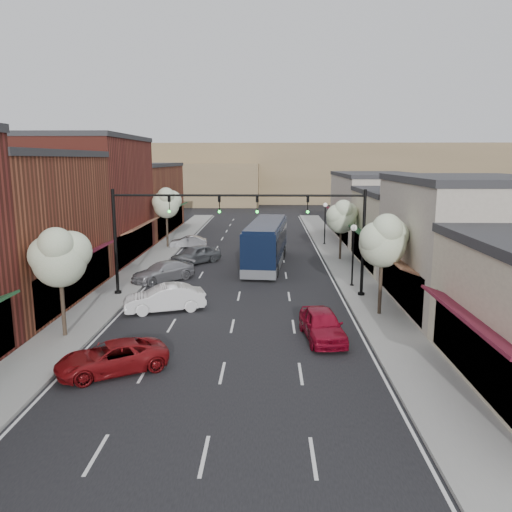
# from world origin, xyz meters

# --- Properties ---
(ground) EXTENTS (160.00, 160.00, 0.00)m
(ground) POSITION_xyz_m (0.00, 0.00, 0.00)
(ground) COLOR black
(ground) RESTS_ON ground
(sidewalk_left) EXTENTS (2.80, 73.00, 0.15)m
(sidewalk_left) POSITION_xyz_m (-8.40, 18.50, 0.07)
(sidewalk_left) COLOR gray
(sidewalk_left) RESTS_ON ground
(sidewalk_right) EXTENTS (2.80, 73.00, 0.15)m
(sidewalk_right) POSITION_xyz_m (8.40, 18.50, 0.07)
(sidewalk_right) COLOR gray
(sidewalk_right) RESTS_ON ground
(curb_left) EXTENTS (0.25, 73.00, 0.17)m
(curb_left) POSITION_xyz_m (-7.00, 18.50, 0.07)
(curb_left) COLOR gray
(curb_left) RESTS_ON ground
(curb_right) EXTENTS (0.25, 73.00, 0.17)m
(curb_right) POSITION_xyz_m (7.00, 18.50, 0.07)
(curb_right) COLOR gray
(curb_right) RESTS_ON ground
(bldg_left_midnear) EXTENTS (10.14, 14.10, 9.40)m
(bldg_left_midnear) POSITION_xyz_m (-14.23, 6.00, 4.66)
(bldg_left_midnear) COLOR brown
(bldg_left_midnear) RESTS_ON ground
(bldg_left_midfar) EXTENTS (10.14, 14.10, 10.90)m
(bldg_left_midfar) POSITION_xyz_m (-14.24, 20.00, 5.40)
(bldg_left_midfar) COLOR maroon
(bldg_left_midfar) RESTS_ON ground
(bldg_left_far) EXTENTS (10.14, 18.10, 8.40)m
(bldg_left_far) POSITION_xyz_m (-14.22, 36.00, 4.16)
(bldg_left_far) COLOR brown
(bldg_left_far) RESTS_ON ground
(bldg_right_midnear) EXTENTS (9.14, 12.10, 7.90)m
(bldg_right_midnear) POSITION_xyz_m (13.72, 6.00, 3.91)
(bldg_right_midnear) COLOR #B6AB9C
(bldg_right_midnear) RESTS_ON ground
(bldg_right_midfar) EXTENTS (9.14, 12.10, 6.40)m
(bldg_right_midfar) POSITION_xyz_m (13.70, 18.00, 3.17)
(bldg_right_midfar) COLOR beige
(bldg_right_midfar) RESTS_ON ground
(bldg_right_far) EXTENTS (9.14, 16.10, 7.40)m
(bldg_right_far) POSITION_xyz_m (13.71, 32.00, 3.66)
(bldg_right_far) COLOR #B6AB9C
(bldg_right_far) RESTS_ON ground
(hill_far) EXTENTS (120.00, 30.00, 12.00)m
(hill_far) POSITION_xyz_m (0.00, 90.00, 6.00)
(hill_far) COLOR #7A6647
(hill_far) RESTS_ON ground
(hill_near) EXTENTS (50.00, 20.00, 8.00)m
(hill_near) POSITION_xyz_m (-25.00, 78.00, 4.00)
(hill_near) COLOR #7A6647
(hill_near) RESTS_ON ground
(signal_mast_right) EXTENTS (8.22, 0.46, 7.00)m
(signal_mast_right) POSITION_xyz_m (5.62, 8.00, 4.62)
(signal_mast_right) COLOR black
(signal_mast_right) RESTS_ON ground
(signal_mast_left) EXTENTS (8.22, 0.46, 7.00)m
(signal_mast_left) POSITION_xyz_m (-5.62, 8.00, 4.62)
(signal_mast_left) COLOR black
(signal_mast_left) RESTS_ON ground
(tree_right_near) EXTENTS (2.85, 2.65, 5.95)m
(tree_right_near) POSITION_xyz_m (8.35, 3.94, 4.45)
(tree_right_near) COLOR #47382B
(tree_right_near) RESTS_ON ground
(tree_right_far) EXTENTS (2.85, 2.65, 5.43)m
(tree_right_far) POSITION_xyz_m (8.35, 19.94, 3.99)
(tree_right_far) COLOR #47382B
(tree_right_far) RESTS_ON ground
(tree_left_near) EXTENTS (2.85, 2.65, 5.69)m
(tree_left_near) POSITION_xyz_m (-8.25, -0.06, 4.22)
(tree_left_near) COLOR #47382B
(tree_left_near) RESTS_ON ground
(tree_left_far) EXTENTS (2.85, 2.65, 6.13)m
(tree_left_far) POSITION_xyz_m (-8.25, 25.94, 4.60)
(tree_left_far) COLOR #47382B
(tree_left_far) RESTS_ON ground
(lamp_post_near) EXTENTS (0.44, 0.44, 4.44)m
(lamp_post_near) POSITION_xyz_m (7.80, 10.50, 3.01)
(lamp_post_near) COLOR black
(lamp_post_near) RESTS_ON ground
(lamp_post_far) EXTENTS (0.44, 0.44, 4.44)m
(lamp_post_far) POSITION_xyz_m (7.80, 28.00, 3.01)
(lamp_post_far) COLOR black
(lamp_post_far) RESTS_ON ground
(coach_bus) EXTENTS (3.83, 12.37, 3.72)m
(coach_bus) POSITION_xyz_m (1.76, 17.78, 1.94)
(coach_bus) COLOR black
(coach_bus) RESTS_ON ground
(red_hatchback) EXTENTS (2.34, 4.69, 1.53)m
(red_hatchback) POSITION_xyz_m (4.62, 0.14, 0.77)
(red_hatchback) COLOR maroon
(red_hatchback) RESTS_ON ground
(parked_car_a) EXTENTS (5.07, 4.11, 1.28)m
(parked_car_a) POSITION_xyz_m (-4.66, -4.01, 0.64)
(parked_car_a) COLOR maroon
(parked_car_a) RESTS_ON ground
(parked_car_b) EXTENTS (5.01, 3.06, 1.56)m
(parked_car_b) POSITION_xyz_m (-4.20, 4.65, 0.78)
(parked_car_b) COLOR white
(parked_car_b) RESTS_ON ground
(parked_car_c) EXTENTS (4.89, 4.86, 1.42)m
(parked_car_c) POSITION_xyz_m (-5.83, 12.02, 0.71)
(parked_car_c) COLOR #9D9DA2
(parked_car_c) RESTS_ON ground
(parked_car_d) EXTENTS (4.52, 4.64, 1.57)m
(parked_car_d) POSITION_xyz_m (-4.31, 18.39, 0.79)
(parked_car_d) COLOR #56595D
(parked_car_d) RESTS_ON ground
(parked_car_e) EXTENTS (3.81, 1.62, 1.22)m
(parked_car_e) POSITION_xyz_m (-6.20, 26.06, 0.61)
(parked_car_e) COLOR #A8A9AE
(parked_car_e) RESTS_ON ground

